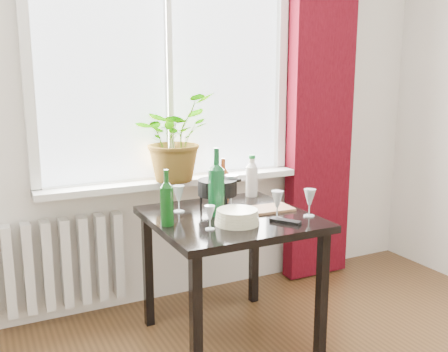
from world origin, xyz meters
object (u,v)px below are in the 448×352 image
wineglass_front_left (210,218)px  wineglass_front_right (277,205)px  wineglass_far_right (309,202)px  wine_bottle_left (167,197)px  wine_bottle_right (216,181)px  tv_remote (285,221)px  bottle_amber (223,180)px  potted_plant (174,137)px  radiator (57,264)px  wineglass_back_left (179,199)px  wineglass_back_center (231,191)px  cleaning_bottle (252,176)px  plate_stack (237,217)px  table (230,231)px  cutting_board (269,209)px  fondue_pot (217,194)px

wineglass_front_left → wineglass_front_right: bearing=1.2°
wineglass_far_right → wine_bottle_left: bearing=165.5°
wine_bottle_right → tv_remote: (0.26, -0.29, -0.18)m
bottle_amber → wineglass_front_right: bearing=-78.2°
potted_plant → wine_bottle_left: bearing=-114.4°
radiator → wineglass_back_left: (0.62, -0.44, 0.44)m
wine_bottle_left → wineglass_front_left: wine_bottle_left is taller
wineglass_front_right → wineglass_back_left: size_ratio=1.03×
wineglass_front_right → wineglass_back_center: (-0.10, 0.34, 0.02)m
bottle_amber → wineglass_far_right: bottle_amber is taller
wineglass_far_right → wineglass_front_left: (-0.58, 0.02, -0.02)m
wine_bottle_left → tv_remote: wine_bottle_left is taller
wine_bottle_left → wineglass_front_left: (0.16, -0.17, -0.08)m
wineglass_back_center → wineglass_front_left: (-0.30, -0.34, -0.03)m
radiator → bottle_amber: (0.95, -0.35, 0.50)m
wine_bottle_left → wineglass_back_left: (0.15, 0.21, -0.07)m
wine_bottle_right → wineglass_back_left: bearing=136.7°
wine_bottle_right → wineglass_back_center: (0.15, 0.12, -0.09)m
wineglass_far_right → wineglass_front_right: bearing=169.8°
wine_bottle_left → wineglass_back_left: 0.26m
cleaning_bottle → plate_stack: (-0.36, -0.49, -0.09)m
bottle_amber → cleaning_bottle: (0.23, 0.05, -0.00)m
table → wineglass_front_right: 0.31m
wine_bottle_left → wineglass_back_left: wine_bottle_left is taller
wine_bottle_left → plate_stack: size_ratio=1.25×
wineglass_far_right → cutting_board: wineglass_far_right is taller
fondue_pot → radiator: bearing=138.5°
wine_bottle_right → wineglass_back_center: size_ratio=1.96×
wineglass_back_left → cutting_board: wineglass_back_left is taller
wine_bottle_left → wineglass_front_left: 0.25m
table → bottle_amber: (0.10, 0.28, 0.23)m
wineglass_back_center → tv_remote: size_ratio=1.19×
wine_bottle_right → wineglass_far_right: wine_bottle_right is taller
plate_stack → tv_remote: bearing=-21.6°
wineglass_back_center → cutting_board: wineglass_back_center is taller
potted_plant → wineglass_back_left: (-0.11, -0.35, -0.30)m
wineglass_front_left → fondue_pot: bearing=58.9°
plate_stack → cutting_board: (0.29, 0.16, -0.03)m
wine_bottle_right → cutting_board: wine_bottle_right is taller
radiator → plate_stack: bearing=-44.4°
potted_plant → wineglass_far_right: potted_plant is taller
wineglass_back_center → wineglass_front_left: wineglass_back_center is taller
table → potted_plant: bearing=102.3°
bottle_amber → wineglass_back_center: bearing=-93.8°
wine_bottle_left → wine_bottle_right: size_ratio=0.77×
potted_plant → wineglass_front_left: size_ratio=4.35×
table → fondue_pot: bearing=92.9°
cleaning_bottle → plate_stack: size_ratio=1.13×
wineglass_front_left → radiator: bearing=128.2°
radiator → wineglass_far_right: (1.23, -0.84, 0.44)m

